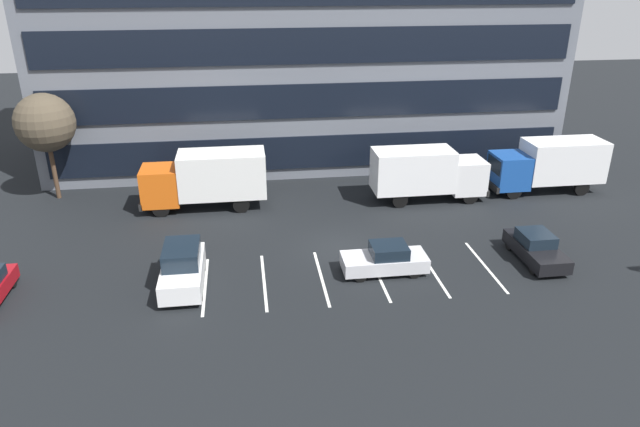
# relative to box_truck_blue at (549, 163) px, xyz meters

# --- Properties ---
(ground_plane) EXTENTS (120.00, 120.00, 0.00)m
(ground_plane) POSITION_rel_box_truck_blue_xyz_m (-15.16, -6.46, -1.96)
(ground_plane) COLOR black
(office_building) EXTENTS (37.07, 13.89, 21.60)m
(office_building) POSITION_rel_box_truck_blue_xyz_m (-15.16, 11.49, 8.84)
(office_building) COLOR slate
(office_building) RESTS_ON ground_plane
(lot_markings) EXTENTS (14.14, 5.40, 0.01)m
(lot_markings) POSITION_rel_box_truck_blue_xyz_m (-15.16, -9.56, -1.96)
(lot_markings) COLOR silver
(lot_markings) RESTS_ON ground_plane
(box_truck_blue) EXTENTS (7.51, 2.49, 3.48)m
(box_truck_blue) POSITION_rel_box_truck_blue_xyz_m (0.00, 0.00, 0.00)
(box_truck_blue) COLOR #194799
(box_truck_blue) RESTS_ON ground_plane
(box_truck_white) EXTENTS (7.33, 2.43, 3.40)m
(box_truck_white) POSITION_rel_box_truck_blue_xyz_m (-8.51, -0.43, -0.05)
(box_truck_white) COLOR white
(box_truck_white) RESTS_ON ground_plane
(box_truck_orange) EXTENTS (7.68, 2.54, 3.56)m
(box_truck_orange) POSITION_rel_box_truck_blue_xyz_m (-22.35, 0.20, 0.04)
(box_truck_orange) COLOR #D85914
(box_truck_orange) RESTS_ON ground_plane
(sedan_black) EXTENTS (1.75, 4.18, 1.50)m
(sedan_black) POSITION_rel_box_truck_blue_xyz_m (-5.40, -9.26, -1.25)
(sedan_black) COLOR black
(sedan_black) RESTS_ON ground_plane
(suv_white) EXTENTS (1.88, 4.43, 2.00)m
(suv_white) POSITION_rel_box_truck_blue_xyz_m (-23.14, -9.39, -0.99)
(suv_white) COLOR white
(suv_white) RESTS_ON ground_plane
(sedan_silver) EXTENTS (4.18, 1.75, 1.50)m
(sedan_silver) POSITION_rel_box_truck_blue_xyz_m (-13.37, -9.44, -1.25)
(sedan_silver) COLOR silver
(sedan_silver) RESTS_ON ground_plane
(bare_tree) EXTENTS (3.66, 3.66, 6.86)m
(bare_tree) POSITION_rel_box_truck_blue_xyz_m (-32.16, 3.18, 3.05)
(bare_tree) COLOR #473323
(bare_tree) RESTS_ON ground_plane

